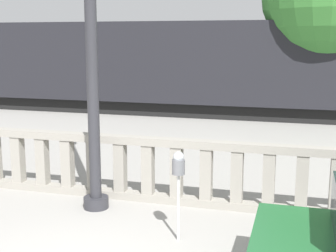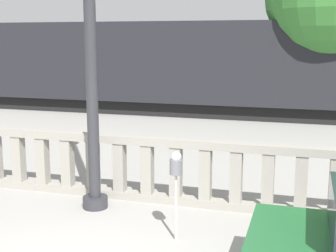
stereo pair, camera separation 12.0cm
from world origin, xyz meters
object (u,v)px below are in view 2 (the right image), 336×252
Objects in this scene: lamppost at (90,21)px; train_far at (257,54)px; train_near at (309,68)px; parking_meter at (176,169)px.

train_far is (0.12, 25.59, -1.37)m from lamppost.
lamppost is 11.29m from train_near.
parking_meter is 26.54m from train_far.
lamppost is at bearing -108.33° from train_near.
train_near is 0.97× the size of train_far.
parking_meter is 11.70m from train_near.
lamppost is 25.62m from train_far.
train_near reaches higher than parking_meter.
train_far is at bearing 93.47° from parking_meter.
train_near is at bearing 71.67° from lamppost.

